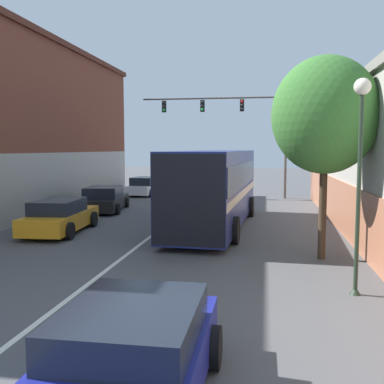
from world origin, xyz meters
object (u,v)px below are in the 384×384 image
object	(u,v)px
parked_car_left_mid	(60,217)
street_tree_near	(325,116)
traffic_signal_gantry	(238,120)
street_lamp	(360,155)
parked_car_left_far	(104,199)
parked_car_left_near	(145,187)
bus	(215,184)
hatchback_foreground	(128,363)

from	to	relation	value
parked_car_left_mid	street_tree_near	xyz separation A→B (m)	(9.99, -2.78, 3.75)
traffic_signal_gantry	street_lamp	xyz separation A→B (m)	(4.09, -20.50, -2.12)
parked_car_left_far	street_tree_near	size ratio (longest dim) A/B	0.79
parked_car_left_far	street_lamp	xyz separation A→B (m)	(10.86, -12.61, 2.64)
street_lamp	traffic_signal_gantry	bearing A→B (deg)	101.29
traffic_signal_gantry	street_lamp	world-z (taller)	traffic_signal_gantry
parked_car_left_near	street_tree_near	distance (m)	20.87
parked_car_left_near	traffic_signal_gantry	xyz separation A→B (m)	(6.75, -0.58, 4.76)
parked_car_left_mid	parked_car_left_far	xyz separation A→B (m)	(-0.50, 6.41, -0.02)
parked_car_left_far	traffic_signal_gantry	bearing A→B (deg)	-48.61
bus	traffic_signal_gantry	xyz separation A→B (m)	(0.18, 11.97, 3.52)
parked_car_left_mid	bus	bearing A→B (deg)	-72.89
parked_car_left_mid	street_tree_near	bearing A→B (deg)	-109.31
parked_car_left_near	hatchback_foreground	bearing A→B (deg)	-160.98
parked_car_left_near	street_lamp	bearing A→B (deg)	-148.58
parked_car_left_far	bus	bearing A→B (deg)	-129.81
hatchback_foreground	street_tree_near	distance (m)	10.20
street_tree_near	street_lamp	bearing A→B (deg)	-83.86
parked_car_left_far	street_tree_near	bearing A→B (deg)	-139.19
hatchback_foreground	street_tree_near	world-z (taller)	street_tree_near
hatchback_foreground	parked_car_left_mid	distance (m)	13.31
traffic_signal_gantry	street_tree_near	size ratio (longest dim) A/B	1.62
traffic_signal_gantry	street_lamp	size ratio (longest dim) A/B	2.01
bus	traffic_signal_gantry	world-z (taller)	traffic_signal_gantry
traffic_signal_gantry	parked_car_left_mid	bearing A→B (deg)	-113.68
parked_car_left_far	traffic_signal_gantry	world-z (taller)	traffic_signal_gantry
parked_car_left_near	parked_car_left_far	xyz separation A→B (m)	(-0.01, -8.47, 0.00)
hatchback_foreground	parked_car_left_far	size ratio (longest dim) A/B	0.91
parked_car_left_far	hatchback_foreground	bearing A→B (deg)	-166.70
parked_car_left_near	bus	bearing A→B (deg)	-148.18
bus	parked_car_left_far	xyz separation A→B (m)	(-6.58, 4.08, -1.23)
parked_car_left_near	street_lamp	size ratio (longest dim) A/B	0.86
hatchback_foreground	parked_car_left_far	distance (m)	19.33
hatchback_foreground	traffic_signal_gantry	world-z (taller)	traffic_signal_gantry
street_lamp	street_tree_near	size ratio (longest dim) A/B	0.81
hatchback_foreground	parked_car_left_near	distance (m)	27.39
parked_car_left_near	parked_car_left_mid	distance (m)	14.88
parked_car_left_near	street_tree_near	world-z (taller)	street_tree_near
hatchback_foreground	bus	bearing A→B (deg)	1.44
parked_car_left_mid	traffic_signal_gantry	xyz separation A→B (m)	(6.27, 14.30, 4.73)
hatchback_foreground	parked_car_left_mid	size ratio (longest dim) A/B	0.95
bus	traffic_signal_gantry	size ratio (longest dim) A/B	1.09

